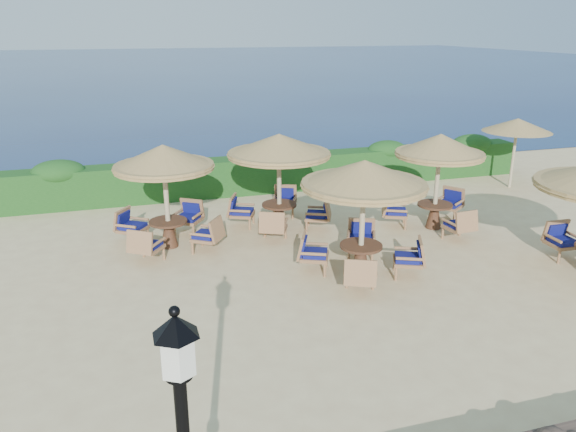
{
  "coord_description": "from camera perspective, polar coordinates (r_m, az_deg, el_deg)",
  "views": [
    {
      "loc": [
        -5.06,
        -10.68,
        5.4
      ],
      "look_at": [
        -1.62,
        0.8,
        1.3
      ],
      "focal_mm": 35.0,
      "sensor_mm": 36.0,
      "label": 1
    }
  ],
  "objects": [
    {
      "name": "extra_parasol",
      "position": [
        20.69,
        22.28,
        8.52
      ],
      "size": [
        2.3,
        2.3,
        2.41
      ],
      "color": "tan",
      "rests_on": "ground"
    },
    {
      "name": "cafe_set_2",
      "position": [
        14.18,
        -12.38,
        3.45
      ],
      "size": [
        2.71,
        2.71,
        2.65
      ],
      "color": "tan",
      "rests_on": "ground"
    },
    {
      "name": "ground",
      "position": [
        12.99,
        7.91,
        -5.86
      ],
      "size": [
        120.0,
        120.0,
        0.0
      ],
      "primitive_type": "plane",
      "color": "beige",
      "rests_on": "ground"
    },
    {
      "name": "sea",
      "position": [
        81.02,
        -13.53,
        14.58
      ],
      "size": [
        160.0,
        160.0,
        0.0
      ],
      "primitive_type": "plane",
      "color": "#0B1B47",
      "rests_on": "ground"
    },
    {
      "name": "cafe_set_0",
      "position": [
        12.37,
        7.66,
        1.88
      ],
      "size": [
        2.84,
        2.84,
        2.65
      ],
      "color": "tan",
      "rests_on": "ground"
    },
    {
      "name": "hedge",
      "position": [
        19.19,
        -0.87,
        4.41
      ],
      "size": [
        18.0,
        0.9,
        1.2
      ],
      "primitive_type": "cube",
      "color": "#154014",
      "rests_on": "ground"
    },
    {
      "name": "cafe_set_3",
      "position": [
        15.19,
        -0.92,
        5.28
      ],
      "size": [
        2.84,
        2.84,
        2.65
      ],
      "color": "tan",
      "rests_on": "ground"
    },
    {
      "name": "cafe_set_4",
      "position": [
        15.73,
        15.04,
        5.02
      ],
      "size": [
        2.76,
        2.63,
        2.65
      ],
      "color": "tan",
      "rests_on": "ground"
    }
  ]
}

